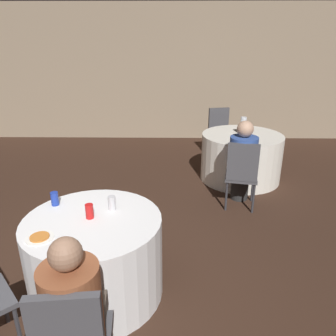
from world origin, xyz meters
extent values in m
plane|color=#382319|center=(0.00, 0.00, 0.00)|extent=(16.00, 16.00, 0.00)
cube|color=gray|center=(0.00, 5.02, 1.40)|extent=(16.00, 0.06, 2.80)
cylinder|color=white|center=(0.21, 0.10, 0.36)|extent=(1.14, 1.14, 0.73)
cylinder|color=white|center=(1.94, 2.67, 0.36)|extent=(1.24, 1.24, 0.73)
cylinder|color=#333338|center=(-0.44, -0.25, 0.20)|extent=(0.03, 0.03, 0.40)
cylinder|color=#333338|center=(-0.21, -0.50, 0.20)|extent=(0.03, 0.03, 0.40)
cube|color=#47474C|center=(0.32, -0.96, 0.68)|extent=(0.38, 0.09, 0.48)
cube|color=#47474C|center=(1.76, 1.74, 0.42)|extent=(0.47, 0.47, 0.04)
cube|color=#47474C|center=(1.72, 1.57, 0.68)|extent=(0.38, 0.12, 0.48)
cylinder|color=#333338|center=(1.62, 1.94, 0.20)|extent=(0.03, 0.03, 0.40)
cylinder|color=#333338|center=(1.96, 1.88, 0.20)|extent=(0.03, 0.03, 0.40)
cylinder|color=#333338|center=(1.56, 1.61, 0.20)|extent=(0.03, 0.03, 0.40)
cylinder|color=#333338|center=(1.89, 1.55, 0.20)|extent=(0.03, 0.03, 0.40)
cube|color=#47474C|center=(1.75, 3.59, 0.42)|extent=(0.47, 0.47, 0.04)
cube|color=#47474C|center=(1.71, 3.77, 0.68)|extent=(0.38, 0.13, 0.48)
cylinder|color=#333338|center=(1.95, 3.46, 0.20)|extent=(0.03, 0.03, 0.40)
cylinder|color=#333338|center=(1.61, 3.39, 0.20)|extent=(0.03, 0.03, 0.40)
cylinder|color=#333338|center=(1.88, 3.79, 0.20)|extent=(0.03, 0.03, 0.40)
cylinder|color=#333338|center=(1.54, 3.72, 0.20)|extent=(0.03, 0.03, 0.40)
cylinder|color=#282828|center=(1.80, 1.96, 0.22)|extent=(0.24, 0.24, 0.44)
cube|color=#282828|center=(1.78, 1.85, 0.49)|extent=(0.39, 0.38, 0.12)
cylinder|color=#33519E|center=(1.76, 1.74, 0.70)|extent=(0.35, 0.35, 0.51)
sphere|color=tan|center=(1.76, 1.74, 1.06)|extent=(0.21, 0.21, 0.21)
cylinder|color=#4C4238|center=(0.28, -0.56, 0.22)|extent=(0.24, 0.24, 0.44)
cube|color=#4C4238|center=(0.29, -0.67, 0.49)|extent=(0.35, 0.35, 0.12)
cylinder|color=brown|center=(0.30, -0.78, 0.70)|extent=(0.34, 0.34, 0.51)
sphere|color=#997056|center=(0.30, -0.78, 1.04)|extent=(0.19, 0.19, 0.19)
cylinder|color=white|center=(-0.11, -0.17, 0.73)|extent=(0.21, 0.21, 0.01)
cylinder|color=orange|center=(-0.11, -0.17, 0.74)|extent=(0.14, 0.14, 0.01)
cylinder|color=red|center=(0.19, 0.13, 0.79)|extent=(0.07, 0.07, 0.12)
cylinder|color=#1E38A5|center=(-0.17, 0.35, 0.79)|extent=(0.07, 0.07, 0.12)
cylinder|color=silver|center=(0.34, 0.28, 0.79)|extent=(0.07, 0.07, 0.12)
cylinder|color=silver|center=(1.93, 2.69, 0.86)|extent=(0.09, 0.09, 0.27)
camera|label=1|loc=(0.86, -2.20, 2.09)|focal=35.00mm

